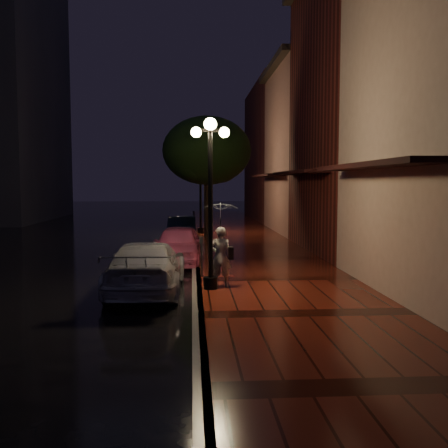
% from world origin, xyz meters
% --- Properties ---
extents(ground, '(120.00, 120.00, 0.00)m').
position_xyz_m(ground, '(0.00, 0.00, 0.00)').
color(ground, black).
rests_on(ground, ground).
extents(sidewalk, '(4.50, 60.00, 0.15)m').
position_xyz_m(sidewalk, '(2.25, 0.00, 0.07)').
color(sidewalk, '#4C170D').
rests_on(sidewalk, ground).
extents(curb, '(0.25, 60.00, 0.15)m').
position_xyz_m(curb, '(0.00, 0.00, 0.07)').
color(curb, '#595451').
rests_on(curb, ground).
extents(storefront_mid, '(5.00, 8.00, 11.00)m').
position_xyz_m(storefront_mid, '(7.00, 2.00, 5.50)').
color(storefront_mid, '#511914').
rests_on(storefront_mid, ground).
extents(storefront_far, '(5.00, 8.00, 9.00)m').
position_xyz_m(storefront_far, '(7.00, 10.00, 4.50)').
color(storefront_far, '#8C5951').
rests_on(storefront_far, ground).
extents(storefront_extra, '(5.00, 12.00, 10.00)m').
position_xyz_m(storefront_extra, '(7.00, 20.00, 5.00)').
color(storefront_extra, '#511914').
rests_on(storefront_extra, ground).
extents(streetlamp_near, '(0.96, 0.36, 4.31)m').
position_xyz_m(streetlamp_near, '(0.35, -5.00, 2.60)').
color(streetlamp_near, black).
rests_on(streetlamp_near, sidewalk).
extents(streetlamp_far, '(0.96, 0.36, 4.31)m').
position_xyz_m(streetlamp_far, '(0.35, 9.00, 2.60)').
color(streetlamp_far, black).
rests_on(streetlamp_far, sidewalk).
extents(street_tree, '(4.16, 4.16, 5.80)m').
position_xyz_m(street_tree, '(0.61, 5.99, 4.24)').
color(street_tree, black).
rests_on(street_tree, sidewalk).
extents(pink_car, '(1.81, 4.04, 1.35)m').
position_xyz_m(pink_car, '(-0.60, -0.06, 0.67)').
color(pink_car, '#DF5B8A').
rests_on(pink_car, ground).
extents(navy_car, '(1.32, 3.77, 1.24)m').
position_xyz_m(navy_car, '(-0.60, 6.21, 0.62)').
color(navy_car, black).
rests_on(navy_car, ground).
extents(silver_car, '(1.95, 4.63, 1.33)m').
position_xyz_m(silver_car, '(-1.30, -4.64, 0.67)').
color(silver_car, '#9E9EA5').
rests_on(silver_car, ground).
extents(woman_with_umbrella, '(0.92, 0.93, 2.21)m').
position_xyz_m(woman_with_umbrella, '(0.62, -4.76, 1.61)').
color(woman_with_umbrella, white).
rests_on(woman_with_umbrella, sidewalk).
extents(parking_meter, '(0.12, 0.10, 1.16)m').
position_xyz_m(parking_meter, '(0.15, -3.34, 0.85)').
color(parking_meter, black).
rests_on(parking_meter, sidewalk).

